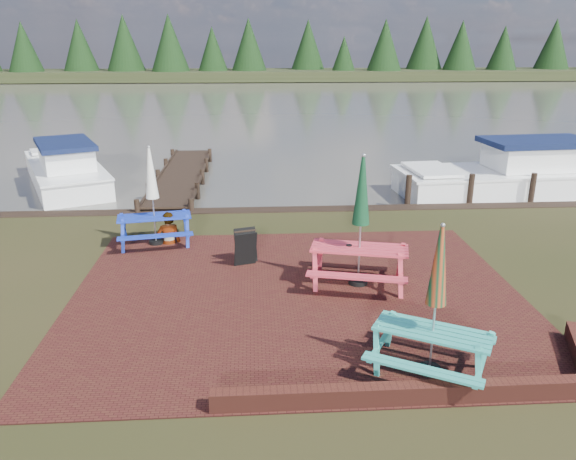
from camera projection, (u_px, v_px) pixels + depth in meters
The scene contains 13 objects.
ground at pixel (301, 319), 10.35m from camera, with size 120.00×120.00×0.00m, color black.
paving at pixel (297, 295), 11.29m from camera, with size 9.00×7.50×0.02m, color #3C1613.
brick_wall at pixel (463, 384), 8.14m from camera, with size 6.21×1.79×0.30m.
water at pixel (262, 103), 45.29m from camera, with size 120.00×60.00×0.02m, color #4A473F.
far_treeline at pixel (257, 52), 71.63m from camera, with size 120.00×10.00×8.10m.
picnic_table_teal at pixel (434, 324), 8.42m from camera, with size 2.27×2.19×2.41m.
picnic_table_red at pixel (360, 241), 11.50m from camera, with size 2.34×2.18×2.75m.
picnic_table_blue at pixel (154, 211), 13.85m from camera, with size 2.02×1.86×2.46m.
chalkboard at pixel (246, 247), 12.73m from camera, with size 0.54×0.61×0.81m.
jetty at pixel (181, 175), 20.75m from camera, with size 1.76×9.08×1.00m.
boat_jetty at pixel (66, 171), 20.30m from camera, with size 4.72×6.87×1.89m.
boat_near at pixel (514, 177), 19.21m from camera, with size 7.84×3.25×2.07m.
person at pixel (167, 213), 13.87m from camera, with size 0.60×0.39×1.65m, color gray.
Camera 1 is at (-0.83, -9.23, 4.90)m, focal length 35.00 mm.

